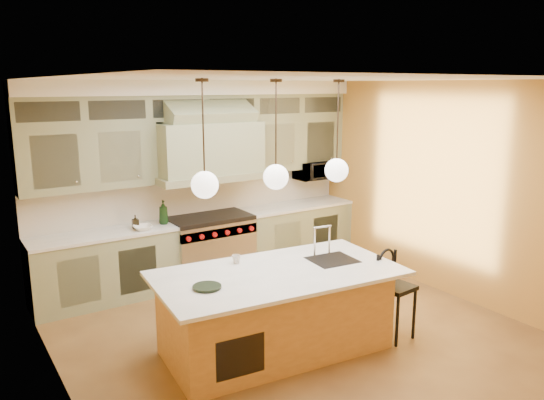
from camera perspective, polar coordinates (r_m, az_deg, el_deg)
floor at (r=6.39m, az=2.33°, el=-14.07°), size 5.00×5.00×0.00m
ceiling at (r=5.73m, az=2.58°, el=12.89°), size 5.00×5.00×0.00m
wall_back at (r=8.02m, az=-7.98°, el=2.20°), size 5.00×0.00×5.00m
wall_front at (r=4.21m, az=22.81°, el=-7.97°), size 5.00×0.00×5.00m
wall_left at (r=4.93m, az=-22.03°, el=-4.98°), size 0.00×5.00×5.00m
wall_right at (r=7.60m, az=18.00°, el=1.15°), size 0.00×5.00×5.00m
back_cabinetry at (r=7.79m, az=-7.14°, el=1.77°), size 5.00×0.77×2.90m
range at (r=7.93m, az=-6.67°, el=-5.05°), size 1.20×0.74×0.96m
kitchen_island at (r=5.82m, az=0.45°, el=-11.71°), size 2.69×1.60×1.35m
counter_stool at (r=6.23m, az=12.99°, el=-9.33°), size 0.39×0.39×1.03m
microwave at (r=8.81m, az=4.29°, el=3.18°), size 0.54×0.37×0.30m
oil_bottle_a at (r=7.51m, az=-11.61°, el=-1.29°), size 0.14×0.14×0.34m
oil_bottle_b at (r=7.40m, az=-14.48°, el=-2.27°), size 0.09×0.09×0.18m
fruit_bowl at (r=7.29m, az=-13.72°, el=-2.91°), size 0.27×0.27×0.06m
cup at (r=5.86m, az=-3.85°, el=-6.38°), size 0.10×0.10×0.09m
pendant_left at (r=5.00m, az=-7.25°, el=1.96°), size 0.26×0.26×1.11m
pendant_center at (r=5.39m, az=0.42°, el=2.80°), size 0.26×0.26×1.11m
pendant_right at (r=5.87m, az=6.96°, el=3.48°), size 0.26×0.26×1.11m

